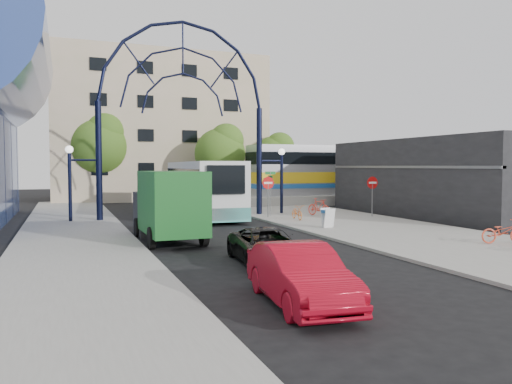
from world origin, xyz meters
name	(u,v)px	position (x,y,z in m)	size (l,w,h in m)	color
ground	(272,257)	(0.00, 0.00, 0.00)	(120.00, 120.00, 0.00)	black
sidewalk_east	(391,231)	(8.00, 4.00, 0.06)	(8.00, 56.00, 0.12)	gray
plaza_west	(76,242)	(-6.50, 6.00, 0.06)	(5.00, 50.00, 0.12)	gray
gateway_arch	(183,79)	(0.00, 14.00, 8.56)	(13.64, 0.44, 12.10)	black
stop_sign	(268,187)	(4.80, 12.00, 1.99)	(0.80, 0.07, 2.50)	slate
do_not_enter_sign	(372,187)	(11.00, 10.00, 1.98)	(0.76, 0.07, 2.48)	slate
street_name_sign	(270,184)	(5.20, 12.60, 2.13)	(0.70, 0.70, 2.80)	slate
sandwich_board	(328,215)	(5.60, 5.98, 0.74)	(0.55, 0.61, 0.99)	white
commercial_block_east	(437,178)	(16.00, 10.00, 2.50)	(6.00, 16.00, 5.00)	black
apartment_block	(157,129)	(2.00, 34.97, 7.00)	(20.00, 12.10, 14.00)	tan
train_platform	(380,197)	(20.00, 22.00, 0.40)	(32.00, 5.00, 0.80)	gray
train_car	(380,170)	(20.00, 22.00, 2.90)	(25.10, 3.05, 4.20)	#B7B7BC
tree_north_a	(222,151)	(6.12, 25.93, 4.61)	(4.48, 4.48, 7.00)	#382314
tree_north_b	(100,143)	(-3.88, 29.93, 5.27)	(5.12, 5.12, 8.00)	#382314
tree_north_c	(275,155)	(12.12, 27.93, 4.28)	(4.16, 4.16, 6.50)	#382314
city_bus	(202,188)	(1.57, 15.54, 1.84)	(3.66, 13.00, 3.53)	white
green_truck	(168,206)	(-2.72, 5.16, 1.52)	(2.42, 6.06, 3.04)	black
black_suv	(267,246)	(-0.63, -1.03, 0.59)	(1.96, 4.25, 1.18)	black
red_sedan	(300,275)	(-1.78, -5.86, 0.71)	(1.50, 4.31, 1.42)	#A60A1C
bike_near_a	(297,212)	(5.84, 10.05, 0.54)	(0.56, 1.62, 0.85)	orange
bike_near_b	(319,207)	(8.08, 11.53, 0.67)	(0.52, 1.82, 1.10)	#F34230
bike_far_a	(503,232)	(9.69, -1.15, 0.60)	(0.64, 1.83, 0.96)	#DC482C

